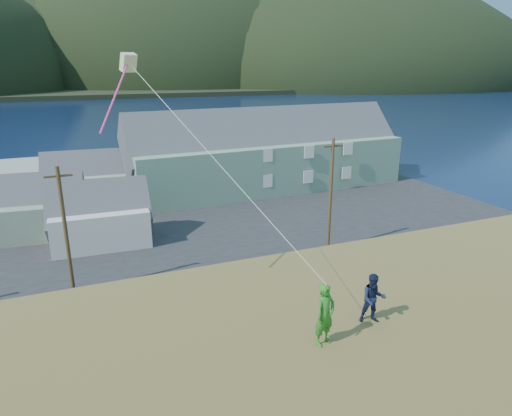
{
  "coord_description": "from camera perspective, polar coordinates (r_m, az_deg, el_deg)",
  "views": [
    {
      "loc": [
        -4.05,
        -27.18,
        14.23
      ],
      "look_at": [
        2.41,
        -11.44,
        8.8
      ],
      "focal_mm": 32.0,
      "sensor_mm": 36.0,
      "label": 1
    }
  ],
  "objects": [
    {
      "name": "kite_flyer_navy",
      "position": [
        13.42,
        14.45,
        -10.91
      ],
      "size": [
        0.86,
        0.78,
        1.46
      ],
      "primitive_type": "imported",
      "rotation": [
        0.0,
        0.0,
        -0.38
      ],
      "color": "#151C3A",
      "rests_on": "hillside"
    },
    {
      "name": "shed_palegreen_far",
      "position": [
        51.73,
        -19.85,
        3.56
      ],
      "size": [
        10.16,
        6.23,
        6.58
      ],
      "rotation": [
        0.0,
        0.0,
        -0.07
      ],
      "color": "gray",
      "rests_on": "waterfront_lot"
    },
    {
      "name": "shed_white",
      "position": [
        39.04,
        -18.95,
        -0.87
      ],
      "size": [
        8.14,
        5.6,
        6.34
      ],
      "rotation": [
        0.0,
        0.0,
        -0.04
      ],
      "color": "silver",
      "rests_on": "waterfront_lot"
    },
    {
      "name": "lodge",
      "position": [
        53.43,
        1.4,
        7.08
      ],
      "size": [
        32.74,
        10.57,
        11.38
      ],
      "rotation": [
        0.0,
        0.0,
        0.05
      ],
      "color": "slate",
      "rests_on": "waterfront_lot"
    },
    {
      "name": "kite_flyer_green",
      "position": [
        12.17,
        8.62,
        -13.04
      ],
      "size": [
        0.71,
        0.58,
        1.7
      ],
      "primitive_type": "imported",
      "rotation": [
        0.0,
        0.0,
        0.31
      ],
      "color": "#2A7A21",
      "rests_on": "hillside"
    },
    {
      "name": "parked_cars",
      "position": [
        50.36,
        -27.39,
        0.24
      ],
      "size": [
        20.9,
        12.44,
        1.54
      ],
      "color": "gray",
      "rests_on": "waterfront_lot"
    },
    {
      "name": "ground",
      "position": [
        30.95,
        -12.47,
        -10.13
      ],
      "size": [
        900.0,
        900.0,
        0.0
      ],
      "primitive_type": "plane",
      "color": "#0A1638",
      "rests_on": "ground"
    },
    {
      "name": "far_hills",
      "position": [
        309.36,
        -15.47,
        14.83
      ],
      "size": [
        760.0,
        265.0,
        143.0
      ],
      "color": "black",
      "rests_on": "ground"
    },
    {
      "name": "wharf",
      "position": [
        68.61,
        -23.55,
        4.64
      ],
      "size": [
        26.0,
        14.0,
        0.9
      ],
      "primitive_type": "cube",
      "color": "gray",
      "rests_on": "ground"
    },
    {
      "name": "far_shore",
      "position": [
        357.45,
        -22.39,
        14.31
      ],
      "size": [
        900.0,
        320.0,
        2.0
      ],
      "primitive_type": "cube",
      "color": "black",
      "rests_on": "ground"
    },
    {
      "name": "utility_poles",
      "position": [
        30.39,
        -17.71,
        -2.12
      ],
      "size": [
        30.93,
        0.24,
        8.85
      ],
      "color": "#47331E",
      "rests_on": "waterfront_lot"
    },
    {
      "name": "kite_rig",
      "position": [
        15.08,
        -15.6,
        16.28
      ],
      "size": [
        2.44,
        3.47,
        9.05
      ],
      "color": "beige",
      "rests_on": "ground"
    },
    {
      "name": "grass_strip",
      "position": [
        29.19,
        -11.75,
        -11.78
      ],
      "size": [
        110.0,
        8.0,
        0.1
      ],
      "primitive_type": "cube",
      "color": "#4C3D19",
      "rests_on": "ground"
    },
    {
      "name": "waterfront_lot",
      "position": [
        46.58,
        -16.25,
        -0.74
      ],
      "size": [
        72.0,
        36.0,
        0.12
      ],
      "primitive_type": "cube",
      "color": "#28282B",
      "rests_on": "ground"
    },
    {
      "name": "shed_palegreen_near",
      "position": [
        43.19,
        -26.41,
        -0.05
      ],
      "size": [
        9.4,
        6.43,
        6.44
      ],
      "rotation": [
        0.0,
        0.0,
        -0.1
      ],
      "color": "slate",
      "rests_on": "waterfront_lot"
    }
  ]
}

